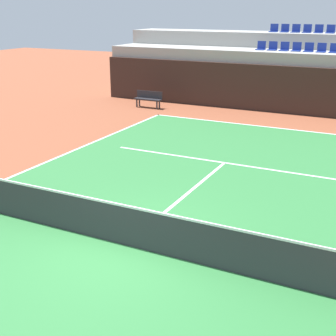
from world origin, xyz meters
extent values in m
plane|color=brown|center=(0.00, 0.00, 0.00)|extent=(80.00, 80.00, 0.00)
cube|color=#2D7238|center=(0.00, 0.00, 0.01)|extent=(11.00, 24.00, 0.01)
cube|color=white|center=(0.00, 11.95, 0.01)|extent=(11.00, 0.10, 0.00)
cube|color=white|center=(0.00, 6.40, 0.01)|extent=(8.26, 0.10, 0.00)
cube|color=white|center=(0.00, 3.20, 0.01)|extent=(0.10, 6.40, 0.00)
cube|color=black|center=(0.00, 15.16, 1.15)|extent=(20.38, 0.30, 2.31)
cube|color=#9E9E99|center=(0.00, 16.51, 1.45)|extent=(20.38, 2.40, 2.90)
cube|color=#9E9E99|center=(0.00, 18.91, 1.84)|extent=(20.38, 2.40, 3.69)
cube|color=navy|center=(-1.82, 16.51, 2.92)|extent=(0.44, 0.44, 0.04)
cube|color=navy|center=(-1.82, 16.71, 3.14)|extent=(0.44, 0.04, 0.40)
cube|color=navy|center=(-1.21, 16.51, 2.92)|extent=(0.44, 0.44, 0.04)
cube|color=navy|center=(-1.21, 16.71, 3.14)|extent=(0.44, 0.04, 0.40)
cube|color=navy|center=(-0.61, 16.51, 2.92)|extent=(0.44, 0.44, 0.04)
cube|color=navy|center=(-0.61, 16.71, 3.14)|extent=(0.44, 0.04, 0.40)
cube|color=navy|center=(0.00, 16.51, 2.92)|extent=(0.44, 0.44, 0.04)
cube|color=navy|center=(0.00, 16.71, 3.14)|extent=(0.44, 0.04, 0.40)
cube|color=navy|center=(0.61, 16.51, 2.92)|extent=(0.44, 0.44, 0.04)
cube|color=navy|center=(0.61, 16.71, 3.14)|extent=(0.44, 0.04, 0.40)
cube|color=navy|center=(1.21, 16.51, 2.92)|extent=(0.44, 0.44, 0.04)
cube|color=navy|center=(1.21, 16.71, 3.14)|extent=(0.44, 0.04, 0.40)
cube|color=navy|center=(1.82, 16.51, 2.92)|extent=(0.44, 0.44, 0.04)
cube|color=navy|center=(1.82, 16.71, 3.14)|extent=(0.44, 0.04, 0.40)
cube|color=navy|center=(-1.82, 18.91, 3.71)|extent=(0.44, 0.44, 0.04)
cube|color=navy|center=(-1.82, 19.11, 3.93)|extent=(0.44, 0.04, 0.40)
cube|color=navy|center=(-1.21, 18.91, 3.71)|extent=(0.44, 0.44, 0.04)
cube|color=navy|center=(-1.21, 19.11, 3.93)|extent=(0.44, 0.04, 0.40)
cube|color=navy|center=(-0.61, 18.91, 3.71)|extent=(0.44, 0.44, 0.04)
cube|color=navy|center=(-0.61, 19.11, 3.93)|extent=(0.44, 0.04, 0.40)
cube|color=navy|center=(0.00, 18.91, 3.71)|extent=(0.44, 0.44, 0.04)
cube|color=navy|center=(0.00, 19.11, 3.93)|extent=(0.44, 0.04, 0.40)
cube|color=navy|center=(0.61, 18.91, 3.71)|extent=(0.44, 0.44, 0.04)
cube|color=navy|center=(0.61, 19.11, 3.93)|extent=(0.44, 0.04, 0.40)
cube|color=navy|center=(1.21, 18.91, 3.71)|extent=(0.44, 0.44, 0.04)
cube|color=navy|center=(1.21, 19.11, 3.93)|extent=(0.44, 0.04, 0.40)
cube|color=#333338|center=(0.00, 0.00, 0.47)|extent=(10.90, 0.02, 0.92)
cube|color=white|center=(0.00, 0.00, 0.96)|extent=(10.90, 0.04, 0.05)
cube|color=#232328|center=(-6.75, 13.29, 0.45)|extent=(1.50, 0.40, 0.05)
cube|color=#232328|center=(-6.75, 13.47, 0.67)|extent=(1.50, 0.04, 0.36)
cube|color=#2D2D33|center=(-7.35, 13.15, 0.21)|extent=(0.06, 0.06, 0.42)
cube|color=#2D2D33|center=(-6.15, 13.15, 0.21)|extent=(0.06, 0.06, 0.42)
cube|color=#2D2D33|center=(-7.35, 13.43, 0.21)|extent=(0.06, 0.06, 0.42)
cube|color=#2D2D33|center=(-6.15, 13.43, 0.21)|extent=(0.06, 0.06, 0.42)
camera|label=1|loc=(4.90, -7.72, 4.97)|focal=49.47mm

